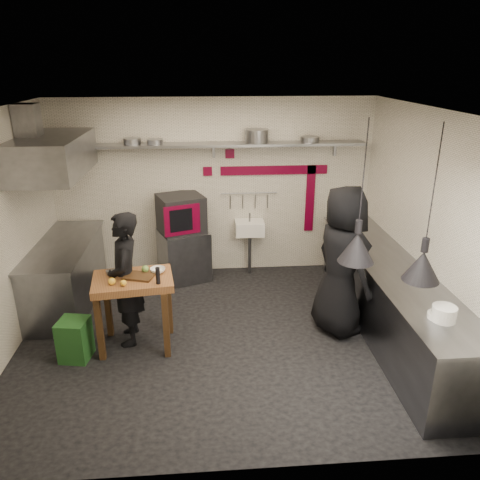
{
  "coord_description": "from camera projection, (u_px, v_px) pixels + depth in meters",
  "views": [
    {
      "loc": [
        -0.16,
        -5.14,
        3.29
      ],
      "look_at": [
        0.27,
        0.3,
        1.2
      ],
      "focal_mm": 35.0,
      "sensor_mm": 36.0,
      "label": 1
    }
  ],
  "objects": [
    {
      "name": "floor",
      "position": [
        221.0,
        336.0,
        5.97
      ],
      "size": [
        5.0,
        5.0,
        0.0
      ],
      "primitive_type": "plane",
      "color": "black",
      "rests_on": "ground"
    },
    {
      "name": "ceiling",
      "position": [
        217.0,
        110.0,
        4.97
      ],
      "size": [
        5.0,
        5.0,
        0.0
      ],
      "primitive_type": "plane",
      "color": "beige",
      "rests_on": "floor"
    },
    {
      "name": "wall_back",
      "position": [
        214.0,
        188.0,
        7.43
      ],
      "size": [
        5.0,
        0.04,
        2.8
      ],
      "primitive_type": "cube",
      "color": "silver",
      "rests_on": "floor"
    },
    {
      "name": "wall_front",
      "position": [
        230.0,
        329.0,
        3.52
      ],
      "size": [
        5.0,
        0.04,
        2.8
      ],
      "primitive_type": "cube",
      "color": "silver",
      "rests_on": "floor"
    },
    {
      "name": "wall_right",
      "position": [
        426.0,
        228.0,
        5.66
      ],
      "size": [
        0.04,
        4.2,
        2.8
      ],
      "primitive_type": "cube",
      "color": "silver",
      "rests_on": "floor"
    },
    {
      "name": "red_band_horiz",
      "position": [
        274.0,
        170.0,
        7.38
      ],
      "size": [
        1.7,
        0.02,
        0.14
      ],
      "primitive_type": "cube",
      "color": "#600320",
      "rests_on": "wall_back"
    },
    {
      "name": "red_band_vert",
      "position": [
        310.0,
        199.0,
        7.6
      ],
      "size": [
        0.14,
        0.02,
        1.1
      ],
      "primitive_type": "cube",
      "color": "#600320",
      "rests_on": "wall_back"
    },
    {
      "name": "red_tile_a",
      "position": [
        230.0,
        154.0,
        7.23
      ],
      "size": [
        0.14,
        0.02,
        0.14
      ],
      "primitive_type": "cube",
      "color": "#600320",
      "rests_on": "wall_back"
    },
    {
      "name": "red_tile_b",
      "position": [
        208.0,
        171.0,
        7.3
      ],
      "size": [
        0.14,
        0.02,
        0.14
      ],
      "primitive_type": "cube",
      "color": "#600320",
      "rests_on": "wall_back"
    },
    {
      "name": "back_shelf",
      "position": [
        214.0,
        145.0,
        7.0
      ],
      "size": [
        4.6,
        0.34,
        0.04
      ],
      "primitive_type": "cube",
      "color": "slate",
      "rests_on": "wall_back"
    },
    {
      "name": "shelf_bracket_left",
      "position": [
        88.0,
        151.0,
        7.04
      ],
      "size": [
        0.04,
        0.06,
        0.24
      ],
      "primitive_type": "cube",
      "color": "slate",
      "rests_on": "wall_back"
    },
    {
      "name": "shelf_bracket_mid",
      "position": [
        214.0,
        150.0,
        7.18
      ],
      "size": [
        0.04,
        0.06,
        0.24
      ],
      "primitive_type": "cube",
      "color": "slate",
      "rests_on": "wall_back"
    },
    {
      "name": "shelf_bracket_right",
      "position": [
        335.0,
        148.0,
        7.32
      ],
      "size": [
        0.04,
        0.06,
        0.24
      ],
      "primitive_type": "cube",
      "color": "slate",
      "rests_on": "wall_back"
    },
    {
      "name": "pan_far_left",
      "position": [
        132.0,
        141.0,
        6.89
      ],
      "size": [
        0.29,
        0.29,
        0.09
      ],
      "primitive_type": "cylinder",
      "rotation": [
        0.0,
        0.0,
        -0.16
      ],
      "color": "slate",
      "rests_on": "back_shelf"
    },
    {
      "name": "pan_mid_left",
      "position": [
        155.0,
        142.0,
        6.92
      ],
      "size": [
        0.26,
        0.26,
        0.07
      ],
      "primitive_type": "cylinder",
      "rotation": [
        0.0,
        0.0,
        -0.1
      ],
      "color": "slate",
      "rests_on": "back_shelf"
    },
    {
      "name": "stock_pot",
      "position": [
        257.0,
        136.0,
        7.01
      ],
      "size": [
        0.42,
        0.42,
        0.2
      ],
      "primitive_type": "cylinder",
      "rotation": [
        0.0,
        0.0,
        0.21
      ],
      "color": "slate",
      "rests_on": "back_shelf"
    },
    {
      "name": "pan_right",
      "position": [
        310.0,
        139.0,
        7.09
      ],
      "size": [
        0.32,
        0.32,
        0.08
      ],
      "primitive_type": "cylinder",
      "rotation": [
        0.0,
        0.0,
        -0.15
      ],
      "color": "slate",
      "rests_on": "back_shelf"
    },
    {
      "name": "oven_stand",
      "position": [
        184.0,
        255.0,
        7.45
      ],
      "size": [
        0.88,
        0.84,
        0.8
      ],
      "primitive_type": "cube",
      "rotation": [
        0.0,
        0.0,
        0.36
      ],
      "color": "slate",
      "rests_on": "floor"
    },
    {
      "name": "combi_oven",
      "position": [
        181.0,
        214.0,
        7.2
      ],
      "size": [
        0.81,
        0.79,
        0.58
      ],
      "primitive_type": "cube",
      "rotation": [
        0.0,
        0.0,
        0.36
      ],
      "color": "black",
      "rests_on": "oven_stand"
    },
    {
      "name": "oven_door",
      "position": [
        182.0,
        220.0,
        6.93
      ],
      "size": [
        0.53,
        0.22,
        0.46
      ],
      "primitive_type": "cube",
      "rotation": [
        0.0,
        0.0,
        0.36
      ],
      "color": "#600320",
      "rests_on": "combi_oven"
    },
    {
      "name": "oven_glass",
      "position": [
        181.0,
        220.0,
        6.91
      ],
      "size": [
        0.33,
        0.14,
        0.34
      ],
      "primitive_type": "cube",
      "rotation": [
        0.0,
        0.0,
        0.36
      ],
      "color": "black",
      "rests_on": "oven_door"
    },
    {
      "name": "hand_sink",
      "position": [
        250.0,
        228.0,
        7.52
      ],
      "size": [
        0.46,
        0.34,
        0.22
      ],
      "primitive_type": "cube",
      "color": "white",
      "rests_on": "wall_back"
    },
    {
      "name": "sink_tap",
      "position": [
        250.0,
        217.0,
        7.46
      ],
      "size": [
        0.03,
        0.03,
        0.14
      ],
      "primitive_type": "cylinder",
      "color": "slate",
      "rests_on": "hand_sink"
    },
    {
      "name": "sink_drain",
      "position": [
        250.0,
        254.0,
        7.64
      ],
      "size": [
        0.06,
        0.06,
        0.66
      ],
      "primitive_type": "cylinder",
      "color": "slate",
      "rests_on": "floor"
    },
    {
      "name": "utensil_rail",
      "position": [
        249.0,
        193.0,
        7.46
      ],
      "size": [
        0.9,
        0.02,
        0.02
      ],
      "primitive_type": "cylinder",
      "rotation": [
        0.0,
        1.57,
        0.0
      ],
      "color": "slate",
      "rests_on": "wall_back"
    },
    {
      "name": "counter_right",
      "position": [
        388.0,
        299.0,
        5.97
      ],
      "size": [
        0.7,
        3.8,
        0.9
      ],
      "primitive_type": "cube",
      "color": "slate",
      "rests_on": "floor"
    },
    {
      "name": "counter_right_top",
      "position": [
        393.0,
        266.0,
        5.8
      ],
      "size": [
        0.76,
        3.9,
        0.03
      ],
      "primitive_type": "cube",
      "color": "slate",
      "rests_on": "counter_right"
    },
    {
      "name": "plate_stack",
      "position": [
        444.0,
        314.0,
        4.52
      ],
      "size": [
        0.23,
        0.23,
        0.15
      ],
      "primitive_type": "cylinder",
      "rotation": [
        0.0,
        0.0,
        -0.0
      ],
      "color": "white",
      "rests_on": "counter_right_top"
    },
    {
      "name": "small_bowl_right",
      "position": [
        439.0,
        316.0,
        4.58
      ],
      "size": [
        0.29,
        0.29,
        0.05
      ],
      "primitive_type": "cylinder",
      "rotation": [
        0.0,
        0.0,
        -0.38
      ],
      "color": "white",
      "rests_on": "counter_right_top"
    },
    {
      "name": "counter_left",
      "position": [
        66.0,
        275.0,
        6.63
      ],
      "size": [
        0.7,
        1.9,
        0.9
      ],
      "primitive_type": "cube",
      "color": "slate",
      "rests_on": "floor"
    },
    {
      "name": "counter_left_top",
      "position": [
        62.0,
        245.0,
        6.47
      ],
      "size": [
        0.76,
        2.0,
        0.03
      ],
      "primitive_type": "cube",
      "color": "slate",
      "rests_on": "counter_left"
    },
    {
      "name": "extractor_hood",
      "position": [
        53.0,
        156.0,
        6.03
      ],
      "size": [
        0.78,
        1.6,
        0.5
      ],
      "primitive_type": "cube",
      "color": "slate",
      "rests_on": "ceiling"
    },
    {
      "name": "hood_duct",
      "position": [
        28.0,
        124.0,
        5.87
      ],
      "size": [
        0.28,
        0.28,
        0.5
      ],
      "primitive_type": "cube",
      "color": "slate",
      "rests_on": "ceiling"
    },
    {
      "name": "green_bin",
      "position": [
        75.0,
        339.0,
        5.46
      ],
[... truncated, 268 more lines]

